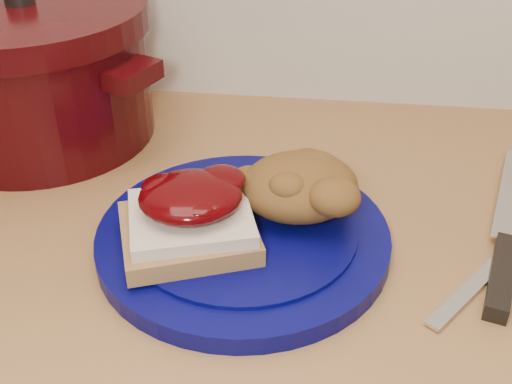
# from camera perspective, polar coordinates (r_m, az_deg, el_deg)

# --- Properties ---
(plate) EXTENTS (0.34, 0.34, 0.02)m
(plate) POSITION_cam_1_polar(r_m,az_deg,el_deg) (0.62, -1.15, -4.09)
(plate) COLOR #050547
(plate) RESTS_ON wood_countertop
(sandwich) EXTENTS (0.15, 0.14, 0.06)m
(sandwich) POSITION_cam_1_polar(r_m,az_deg,el_deg) (0.58, -5.91, -2.12)
(sandwich) COLOR olive
(sandwich) RESTS_ON plate
(stuffing_mound) EXTENTS (0.14, 0.12, 0.06)m
(stuffing_mound) POSITION_cam_1_polar(r_m,az_deg,el_deg) (0.62, 3.89, 0.50)
(stuffing_mound) COLOR brown
(stuffing_mound) RESTS_ON plate
(chef_knife) EXTENTS (0.11, 0.29, 0.02)m
(chef_knife) POSITION_cam_1_polar(r_m,az_deg,el_deg) (0.65, 21.32, -4.83)
(chef_knife) COLOR black
(chef_knife) RESTS_ON wood_countertop
(butter_knife) EXTENTS (0.12, 0.15, 0.00)m
(butter_knife) POSITION_cam_1_polar(r_m,az_deg,el_deg) (0.62, 19.64, -6.96)
(butter_knife) COLOR silver
(butter_knife) RESTS_ON wood_countertop
(dutch_oven) EXTENTS (0.37, 0.37, 0.18)m
(dutch_oven) POSITION_cam_1_polar(r_m,az_deg,el_deg) (0.82, -19.13, 10.18)
(dutch_oven) COLOR black
(dutch_oven) RESTS_ON wood_countertop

